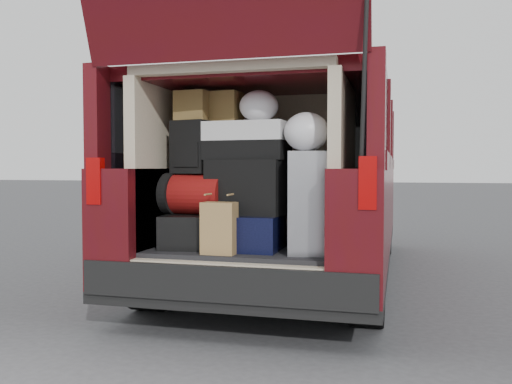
# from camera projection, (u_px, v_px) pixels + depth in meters

# --- Properties ---
(ground) EXTENTS (80.00, 80.00, 0.00)m
(ground) POSITION_uv_depth(u_px,v_px,m) (238.00, 333.00, 3.62)
(ground) COLOR #3A3A3C
(ground) RESTS_ON ground
(minivan) EXTENTS (1.90, 5.35, 2.77)m
(minivan) POSITION_uv_depth(u_px,v_px,m) (292.00, 188.00, 5.38)
(minivan) COLOR black
(minivan) RESTS_ON ground
(load_floor) EXTENTS (1.24, 1.05, 0.55)m
(load_floor) POSITION_uv_depth(u_px,v_px,m) (249.00, 284.00, 3.88)
(load_floor) COLOR black
(load_floor) RESTS_ON ground
(black_hardshell) EXTENTS (0.50, 0.63, 0.23)m
(black_hardshell) POSITION_uv_depth(u_px,v_px,m) (196.00, 230.00, 3.85)
(black_hardshell) COLOR black
(black_hardshell) RESTS_ON load_floor
(navy_hardshell) EXTENTS (0.44, 0.54, 0.23)m
(navy_hardshell) POSITION_uv_depth(u_px,v_px,m) (251.00, 231.00, 3.73)
(navy_hardshell) COLOR black
(navy_hardshell) RESTS_ON load_floor
(silver_roller) EXTENTS (0.35, 0.48, 0.66)m
(silver_roller) POSITION_uv_depth(u_px,v_px,m) (309.00, 202.00, 3.56)
(silver_roller) COLOR white
(silver_roller) RESTS_ON load_floor
(kraft_bag) EXTENTS (0.22, 0.14, 0.33)m
(kraft_bag) POSITION_uv_depth(u_px,v_px,m) (219.00, 228.00, 3.48)
(kraft_bag) COLOR #9F7D48
(kraft_bag) RESTS_ON load_floor
(red_duffel) EXTENTS (0.47, 0.34, 0.29)m
(red_duffel) POSITION_uv_depth(u_px,v_px,m) (196.00, 194.00, 3.80)
(red_duffel) COLOR maroon
(red_duffel) RESTS_ON black_hardshell
(black_soft_case) EXTENTS (0.55, 0.37, 0.37)m
(black_soft_case) POSITION_uv_depth(u_px,v_px,m) (248.00, 187.00, 3.72)
(black_soft_case) COLOR black
(black_soft_case) RESTS_ON navy_hardshell
(backpack) EXTENTS (0.29, 0.21, 0.37)m
(backpack) POSITION_uv_depth(u_px,v_px,m) (191.00, 147.00, 3.81)
(backpack) COLOR black
(backpack) RESTS_ON red_duffel
(twotone_duffel) EXTENTS (0.60, 0.34, 0.26)m
(twotone_duffel) POSITION_uv_depth(u_px,v_px,m) (246.00, 141.00, 3.74)
(twotone_duffel) COLOR silver
(twotone_duffel) RESTS_ON black_soft_case
(grocery_sack_lower) EXTENTS (0.24, 0.20, 0.21)m
(grocery_sack_lower) POSITION_uv_depth(u_px,v_px,m) (193.00, 106.00, 3.81)
(grocery_sack_lower) COLOR brown
(grocery_sack_lower) RESTS_ON backpack
(grocery_sack_upper) EXTENTS (0.24, 0.20, 0.22)m
(grocery_sack_upper) POSITION_uv_depth(u_px,v_px,m) (225.00, 108.00, 3.85)
(grocery_sack_upper) COLOR brown
(grocery_sack_upper) RESTS_ON twotone_duffel
(plastic_bag_center) EXTENTS (0.31, 0.29, 0.22)m
(plastic_bag_center) POSITION_uv_depth(u_px,v_px,m) (259.00, 106.00, 3.72)
(plastic_bag_center) COLOR white
(plastic_bag_center) RESTS_ON twotone_duffel
(plastic_bag_right) EXTENTS (0.30, 0.28, 0.25)m
(plastic_bag_right) POSITION_uv_depth(u_px,v_px,m) (307.00, 132.00, 3.49)
(plastic_bag_right) COLOR white
(plastic_bag_right) RESTS_ON silver_roller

